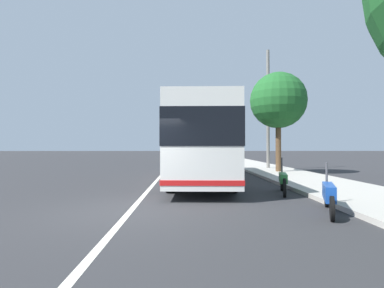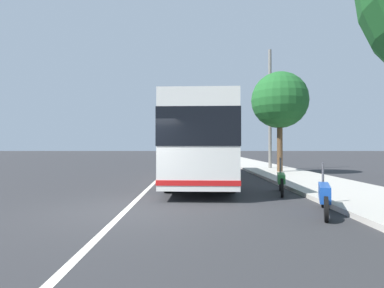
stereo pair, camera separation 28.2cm
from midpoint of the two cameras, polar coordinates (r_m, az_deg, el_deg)
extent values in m
plane|color=#2D2D30|center=(8.16, -12.57, -12.30)|extent=(220.00, 220.00, 0.00)
cube|color=#B2ADA3|center=(18.78, 16.50, -5.37)|extent=(110.00, 3.60, 0.14)
cube|color=silver|center=(17.98, -6.22, -5.82)|extent=(110.00, 0.16, 0.01)
cube|color=silver|center=(14.85, 1.16, 0.39)|extent=(12.03, 3.01, 3.10)
cube|color=black|center=(14.86, 1.16, 1.84)|extent=(12.07, 3.05, 1.18)
cube|color=red|center=(14.89, 1.16, -4.63)|extent=(12.06, 3.04, 0.16)
cylinder|color=black|center=(18.74, -2.28, -4.08)|extent=(1.01, 0.34, 1.00)
cylinder|color=black|center=(18.73, 4.70, -4.08)|extent=(1.01, 0.34, 1.00)
cylinder|color=black|center=(11.16, -4.81, -6.52)|extent=(1.01, 0.34, 1.00)
cylinder|color=black|center=(11.15, 6.99, -6.53)|extent=(1.01, 0.34, 1.00)
cylinder|color=black|center=(9.26, 23.16, -9.09)|extent=(0.55, 0.28, 0.56)
cylinder|color=black|center=(7.55, 23.89, -11.06)|extent=(0.55, 0.28, 0.56)
cube|color=#1947A5|center=(8.36, 23.48, -8.28)|extent=(1.30, 0.70, 0.38)
cylinder|color=#4C4C51|center=(9.06, 23.20, -5.46)|extent=(0.06, 0.06, 0.70)
cylinder|color=black|center=(12.02, 15.89, -6.97)|extent=(0.63, 0.23, 0.63)
cylinder|color=black|center=(10.50, 16.28, -7.91)|extent=(0.63, 0.23, 0.63)
cube|color=#338C3F|center=(11.23, 16.07, -6.14)|extent=(1.18, 0.52, 0.31)
cylinder|color=#4C4C51|center=(11.85, 15.91, -4.15)|extent=(0.06, 0.06, 0.70)
cube|color=red|center=(49.41, -0.11, -1.79)|extent=(4.60, 1.83, 0.76)
cube|color=black|center=(49.39, -0.11, -1.02)|extent=(2.44, 1.67, 0.57)
cylinder|color=black|center=(50.92, -1.03, -2.02)|extent=(0.64, 0.23, 0.64)
cylinder|color=black|center=(50.94, 0.79, -2.02)|extent=(0.64, 0.23, 0.64)
cylinder|color=black|center=(47.90, -1.06, -2.12)|extent=(0.64, 0.23, 0.64)
cylinder|color=black|center=(47.91, 0.88, -2.12)|extent=(0.64, 0.23, 0.64)
cube|color=silver|center=(41.41, -0.43, -1.99)|extent=(4.20, 1.97, 0.83)
cube|color=black|center=(41.43, -0.43, -1.04)|extent=(1.94, 1.69, 0.54)
cylinder|color=black|center=(42.81, -1.37, -2.31)|extent=(0.65, 0.26, 0.64)
cylinder|color=black|center=(42.73, 0.70, -2.31)|extent=(0.65, 0.26, 0.64)
cylinder|color=black|center=(40.11, -1.63, -2.43)|extent=(0.65, 0.26, 0.64)
cylinder|color=black|center=(40.03, 0.58, -2.44)|extent=(0.65, 0.26, 0.64)
cube|color=gold|center=(35.32, -0.70, -2.24)|extent=(4.80, 2.06, 0.84)
cube|color=black|center=(35.04, -0.66, -1.12)|extent=(2.27, 1.74, 0.55)
cylinder|color=black|center=(36.82, -2.11, -2.60)|extent=(0.65, 0.26, 0.64)
cylinder|color=black|center=(36.94, 0.33, -2.60)|extent=(0.65, 0.26, 0.64)
cylinder|color=black|center=(33.73, -1.83, -2.80)|extent=(0.65, 0.26, 0.64)
cylinder|color=black|center=(33.86, 0.84, -2.79)|extent=(0.65, 0.26, 0.64)
cylinder|color=brown|center=(19.47, 15.55, -0.23)|extent=(0.33, 0.33, 3.51)
sphere|color=#1E5B26|center=(19.69, 15.53, 7.94)|extent=(3.47, 3.47, 3.47)
cylinder|color=slate|center=(22.69, 13.76, 6.27)|extent=(0.23, 0.23, 8.68)
camera|label=1|loc=(0.14, -90.52, 0.00)|focal=28.34mm
camera|label=2|loc=(0.14, 89.48, 0.00)|focal=28.34mm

